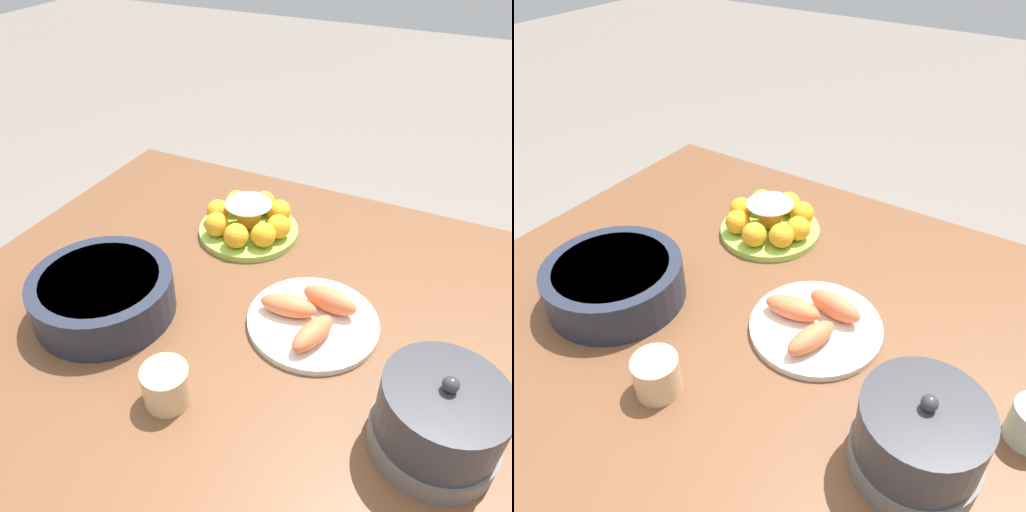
{
  "view_description": "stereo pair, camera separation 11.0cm",
  "coord_description": "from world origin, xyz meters",
  "views": [
    {
      "loc": [
        -0.3,
        0.67,
        1.48
      ],
      "look_at": [
        0.08,
        -0.12,
        0.81
      ],
      "focal_mm": 35.0,
      "sensor_mm": 36.0,
      "label": 1
    },
    {
      "loc": [
        -0.4,
        0.61,
        1.48
      ],
      "look_at": [
        0.08,
        -0.12,
        0.81
      ],
      "focal_mm": 35.0,
      "sensor_mm": 36.0,
      "label": 2
    }
  ],
  "objects": [
    {
      "name": "cup_far",
      "position": [
        0.06,
        0.25,
        0.8
      ],
      "size": [
        0.08,
        0.08,
        0.07
      ],
      "color": "#DBB27F",
      "rests_on": "dining_table"
    },
    {
      "name": "seafood_platter",
      "position": [
        -0.09,
        -0.02,
        0.79
      ],
      "size": [
        0.26,
        0.26,
        0.06
      ],
      "color": "silver",
      "rests_on": "dining_table"
    },
    {
      "name": "warming_pot",
      "position": [
        -0.35,
        0.15,
        0.83
      ],
      "size": [
        0.2,
        0.2,
        0.16
      ],
      "color": "#66605B",
      "rests_on": "dining_table"
    },
    {
      "name": "ground_plane",
      "position": [
        0.0,
        0.0,
        0.0
      ],
      "size": [
        12.0,
        12.0,
        0.0
      ],
      "primitive_type": "plane",
      "color": "slate"
    },
    {
      "name": "serving_bowl",
      "position": [
        0.3,
        0.13,
        0.81
      ],
      "size": [
        0.28,
        0.28,
        0.09
      ],
      "color": "#232838",
      "rests_on": "dining_table"
    },
    {
      "name": "dining_table",
      "position": [
        0.0,
        0.0,
        0.68
      ],
      "size": [
        1.34,
        1.08,
        0.77
      ],
      "color": "brown",
      "rests_on": "ground_plane"
    },
    {
      "name": "cake_plate",
      "position": [
        0.16,
        -0.25,
        0.8
      ],
      "size": [
        0.25,
        0.25,
        0.1
      ],
      "color": "#99CC4C",
      "rests_on": "dining_table"
    }
  ]
}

